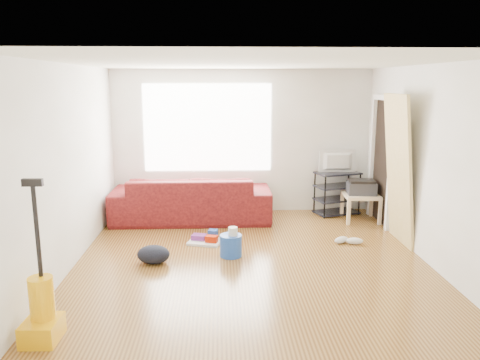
{
  "coord_description": "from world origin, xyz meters",
  "views": [
    {
      "loc": [
        -0.4,
        -5.65,
        2.27
      ],
      "look_at": [
        -0.12,
        0.6,
        0.96
      ],
      "focal_mm": 35.0,
      "sensor_mm": 36.0,
      "label": 1
    }
  ],
  "objects_px": {
    "tv_stand": "(337,193)",
    "side_table": "(361,198)",
    "cleaning_tray": "(206,239)",
    "sofa": "(192,220)",
    "vacuum": "(42,311)",
    "bucket": "(231,256)",
    "backpack": "(154,263)"
  },
  "relations": [
    {
      "from": "tv_stand",
      "to": "side_table",
      "type": "xyz_separation_m",
      "value": [
        0.3,
        -0.42,
        0.0
      ]
    },
    {
      "from": "cleaning_tray",
      "to": "sofa",
      "type": "bearing_deg",
      "value": 103.09
    },
    {
      "from": "side_table",
      "to": "backpack",
      "type": "distance_m",
      "value": 3.68
    },
    {
      "from": "sofa",
      "to": "tv_stand",
      "type": "height_order",
      "value": "tv_stand"
    },
    {
      "from": "bucket",
      "to": "backpack",
      "type": "relative_size",
      "value": 0.7
    },
    {
      "from": "bucket",
      "to": "backpack",
      "type": "bearing_deg",
      "value": -168.59
    },
    {
      "from": "cleaning_tray",
      "to": "vacuum",
      "type": "distance_m",
      "value": 2.9
    },
    {
      "from": "sofa",
      "to": "vacuum",
      "type": "distance_m",
      "value": 3.86
    },
    {
      "from": "backpack",
      "to": "vacuum",
      "type": "relative_size",
      "value": 0.29
    },
    {
      "from": "cleaning_tray",
      "to": "backpack",
      "type": "xyz_separation_m",
      "value": [
        -0.65,
        -0.75,
        -0.05
      ]
    },
    {
      "from": "sofa",
      "to": "tv_stand",
      "type": "distance_m",
      "value": 2.56
    },
    {
      "from": "tv_stand",
      "to": "sofa",
      "type": "bearing_deg",
      "value": 169.01
    },
    {
      "from": "cleaning_tray",
      "to": "backpack",
      "type": "distance_m",
      "value": 1.0
    },
    {
      "from": "tv_stand",
      "to": "vacuum",
      "type": "bearing_deg",
      "value": -149.81
    },
    {
      "from": "backpack",
      "to": "bucket",
      "type": "bearing_deg",
      "value": 20.95
    },
    {
      "from": "side_table",
      "to": "bucket",
      "type": "height_order",
      "value": "side_table"
    },
    {
      "from": "vacuum",
      "to": "bucket",
      "type": "bearing_deg",
      "value": 50.67
    },
    {
      "from": "bucket",
      "to": "cleaning_tray",
      "type": "height_order",
      "value": "cleaning_tray"
    },
    {
      "from": "vacuum",
      "to": "cleaning_tray",
      "type": "bearing_deg",
      "value": 63.07
    },
    {
      "from": "side_table",
      "to": "backpack",
      "type": "bearing_deg",
      "value": -151.26
    },
    {
      "from": "vacuum",
      "to": "tv_stand",
      "type": "bearing_deg",
      "value": 49.25
    },
    {
      "from": "bucket",
      "to": "backpack",
      "type": "xyz_separation_m",
      "value": [
        -1.0,
        -0.2,
        0.0
      ]
    },
    {
      "from": "sofa",
      "to": "side_table",
      "type": "distance_m",
      "value": 2.85
    },
    {
      "from": "bucket",
      "to": "tv_stand",
      "type": "bearing_deg",
      "value": 45.94
    },
    {
      "from": "backpack",
      "to": "vacuum",
      "type": "bearing_deg",
      "value": -103.16
    },
    {
      "from": "sofa",
      "to": "side_table",
      "type": "relative_size",
      "value": 4.5
    },
    {
      "from": "tv_stand",
      "to": "side_table",
      "type": "bearing_deg",
      "value": -71.31
    },
    {
      "from": "sofa",
      "to": "backpack",
      "type": "bearing_deg",
      "value": 78.53
    },
    {
      "from": "tv_stand",
      "to": "bucket",
      "type": "relative_size",
      "value": 2.85
    },
    {
      "from": "bucket",
      "to": "vacuum",
      "type": "xyz_separation_m",
      "value": [
        -1.74,
        -1.98,
        0.27
      ]
    },
    {
      "from": "sofa",
      "to": "cleaning_tray",
      "type": "height_order",
      "value": "sofa"
    },
    {
      "from": "bucket",
      "to": "side_table",
      "type": "bearing_deg",
      "value": 35.17
    }
  ]
}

